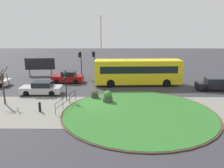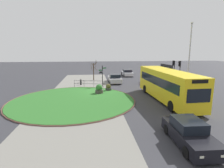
{
  "view_description": "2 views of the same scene",
  "coord_description": "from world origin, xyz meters",
  "views": [
    {
      "loc": [
        1.65,
        -21.44,
        7.27
      ],
      "look_at": [
        1.49,
        1.32,
        1.6
      ],
      "focal_mm": 36.65,
      "sensor_mm": 36.0,
      "label": 1
    },
    {
      "loc": [
        22.66,
        -0.55,
        5.43
      ],
      "look_at": [
        2.55,
        1.63,
        1.49
      ],
      "focal_mm": 28.5,
      "sensor_mm": 36.0,
      "label": 2
    }
  ],
  "objects": [
    {
      "name": "ground",
      "position": [
        0.0,
        0.0,
        0.0
      ],
      "size": [
        120.0,
        120.0,
        0.0
      ],
      "primitive_type": "plane",
      "color": "#333338"
    },
    {
      "name": "sidewalk_paving",
      "position": [
        0.0,
        -2.04,
        0.01
      ],
      "size": [
        32.0,
        7.92,
        0.02
      ],
      "primitive_type": "cube",
      "color": "gray",
      "rests_on": "ground"
    },
    {
      "name": "grass_island",
      "position": [
        3.83,
        -2.74,
        0.05
      ],
      "size": [
        13.08,
        13.08,
        0.1
      ],
      "primitive_type": "cylinder",
      "color": "#2D6B28",
      "rests_on": "ground"
    },
    {
      "name": "grass_kerb_ring",
      "position": [
        3.83,
        -2.74,
        0.06
      ],
      "size": [
        13.39,
        13.39,
        0.11
      ],
      "primitive_type": "torus",
      "color": "brown",
      "rests_on": "ground"
    },
    {
      "name": "signpost_directional",
      "position": [
        -3.17,
        0.8,
        1.83
      ],
      "size": [
        0.54,
        1.11,
        3.16
      ],
      "color": "black",
      "rests_on": "ground"
    },
    {
      "name": "bollard_foreground",
      "position": [
        -4.86,
        -2.44,
        0.46
      ],
      "size": [
        0.22,
        0.22,
        0.9
      ],
      "color": "black",
      "rests_on": "ground"
    },
    {
      "name": "railing_grass_edge",
      "position": [
        -2.77,
        -1.15,
        0.67
      ],
      "size": [
        1.05,
        4.27,
        1.02
      ],
      "rotation": [
        0.0,
        0.0,
        4.48
      ],
      "color": "black",
      "rests_on": "ground"
    },
    {
      "name": "bus_yellow",
      "position": [
        4.74,
        7.32,
        1.75
      ],
      "size": [
        11.03,
        2.92,
        3.25
      ],
      "rotation": [
        0.0,
        0.0,
        0.04
      ],
      "color": "yellow",
      "rests_on": "ground"
    },
    {
      "name": "car_near_lane",
      "position": [
        -13.65,
        6.59,
        0.62
      ],
      "size": [
        4.19,
        1.97,
        1.33
      ],
      "rotation": [
        0.0,
        0.0,
        3.17
      ],
      "color": "silver",
      "rests_on": "ground"
    },
    {
      "name": "car_far_lane",
      "position": [
        13.65,
        4.91,
        0.67
      ],
      "size": [
        4.33,
        1.85,
        1.45
      ],
      "rotation": [
        0.0,
        0.0,
        -0.03
      ],
      "color": "black",
      "rests_on": "ground"
    },
    {
      "name": "car_trailing",
      "position": [
        -6.37,
        3.03,
        0.66
      ],
      "size": [
        4.48,
        1.95,
        1.43
      ],
      "rotation": [
        0.0,
        0.0,
        3.15
      ],
      "color": "#B7B7BC",
      "rests_on": "ground"
    },
    {
      "name": "car_oncoming",
      "position": [
        -4.53,
        8.67,
        0.69
      ],
      "size": [
        4.18,
        2.02,
        1.52
      ],
      "rotation": [
        0.0,
        0.0,
        3.12
      ],
      "color": "maroon",
      "rests_on": "ground"
    },
    {
      "name": "traffic_light_near",
      "position": [
        -1.23,
        11.67,
        2.82
      ],
      "size": [
        0.49,
        0.26,
        3.84
      ],
      "rotation": [
        0.0,
        0.0,
        3.14
      ],
      "color": "black",
      "rests_on": "ground"
    },
    {
      "name": "traffic_light_far",
      "position": [
        -3.23,
        11.73,
        2.77
      ],
      "size": [
        0.48,
        0.32,
        3.78
      ],
      "rotation": [
        0.0,
        0.0,
        3.42
      ],
      "color": "black",
      "rests_on": "ground"
    },
    {
      "name": "lamppost_tall",
      "position": [
        -0.19,
        12.39,
        4.76
      ],
      "size": [
        0.32,
        0.32,
        8.92
      ],
      "color": "#B7B7BC",
      "rests_on": "ground"
    },
    {
      "name": "billboard_left",
      "position": [
        -9.73,
        13.42,
        1.72
      ],
      "size": [
        4.48,
        0.63,
        2.65
      ],
      "rotation": [
        0.0,
        0.0,
        0.11
      ],
      "color": "black",
      "rests_on": "ground"
    },
    {
      "name": "planter_near_signpost",
      "position": [
        1.07,
        0.18,
        0.54
      ],
      "size": [
        0.99,
        0.99,
        1.2
      ],
      "color": "#47423D",
      "rests_on": "ground"
    },
    {
      "name": "planter_kerbside",
      "position": [
        -0.31,
        1.45,
        0.44
      ],
      "size": [
        0.78,
        0.78,
        0.97
      ],
      "color": "#383838",
      "rests_on": "ground"
    },
    {
      "name": "street_tree_bare",
      "position": [
        -8.89,
        -0.38,
        1.84
      ],
      "size": [
        1.28,
        1.16,
        3.65
      ],
      "color": "#423323",
      "rests_on": "ground"
    }
  ]
}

